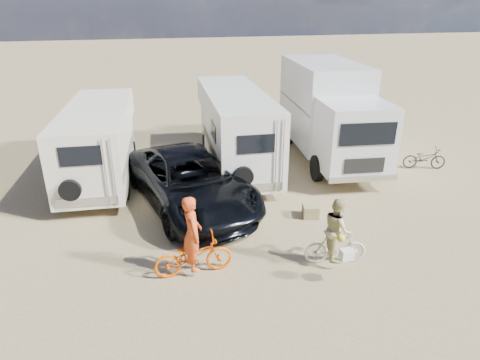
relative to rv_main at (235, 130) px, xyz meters
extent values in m
plane|color=#9F8A5F|center=(0.13, -6.64, -1.47)|extent=(140.00, 140.00, 0.00)
imported|color=black|center=(-2.17, -2.92, -0.63)|extent=(4.06, 6.51, 1.68)
imported|color=#E65200|center=(-2.64, -6.58, -0.98)|extent=(1.88, 0.70, 0.98)
imported|color=beige|center=(0.80, -7.02, -1.01)|extent=(1.58, 0.73, 0.92)
imported|color=#D54A19|center=(-2.64, -6.58, -0.55)|extent=(0.46, 0.69, 1.85)
imported|color=tan|center=(0.80, -7.02, -0.68)|extent=(0.74, 0.88, 1.59)
imported|color=#252826|center=(7.04, -2.04, -1.05)|extent=(1.71, 1.02, 0.85)
cube|color=#2C6498|center=(-2.76, -3.44, -1.28)|extent=(0.59, 0.51, 0.39)
cube|color=olive|center=(1.20, -4.63, -1.29)|extent=(0.56, 0.56, 0.37)
camera|label=1|loc=(-3.64, -14.88, 4.53)|focal=31.11mm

